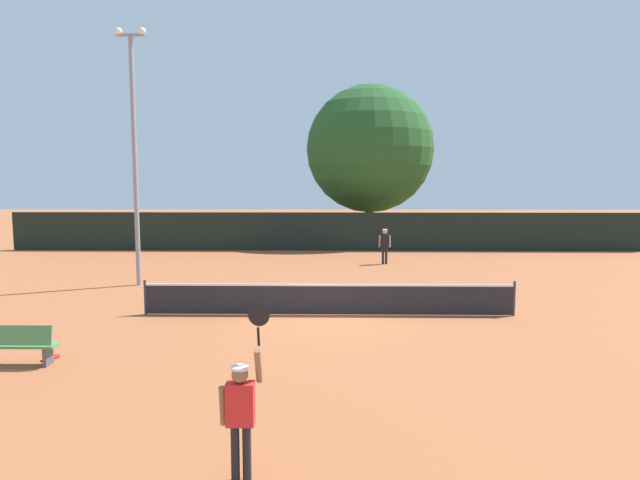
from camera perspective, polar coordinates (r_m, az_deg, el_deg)
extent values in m
plane|color=#9E5633|center=(17.30, 0.88, -7.64)|extent=(120.00, 120.00, 0.00)
cube|color=#232328|center=(17.20, 0.88, -6.10)|extent=(11.28, 0.03, 0.91)
cube|color=white|center=(17.11, 0.88, -4.62)|extent=(11.28, 0.04, 0.06)
cylinder|color=#333338|center=(18.09, -17.37, -5.58)|extent=(0.08, 0.08, 1.07)
cylinder|color=#333338|center=(18.08, 19.15, -5.65)|extent=(0.08, 0.08, 1.07)
cube|color=black|center=(32.58, 0.94, 0.87)|extent=(37.17, 0.12, 2.23)
cube|color=red|center=(7.99, -8.12, -16.18)|extent=(0.38, 0.22, 0.60)
sphere|color=#8C6647|center=(7.84, -8.17, -13.43)|extent=(0.23, 0.23, 0.23)
cylinder|color=white|center=(7.81, -8.18, -12.76)|extent=(0.24, 0.24, 0.04)
cylinder|color=black|center=(8.29, -8.63, -20.65)|extent=(0.12, 0.12, 0.81)
cylinder|color=black|center=(8.27, -7.46, -20.71)|extent=(0.12, 0.12, 0.81)
cylinder|color=#8C6647|center=(8.04, -9.88, -16.29)|extent=(0.09, 0.17, 0.57)
cylinder|color=#8C6647|center=(7.86, -6.31, -12.62)|extent=(0.09, 0.32, 0.55)
cylinder|color=black|center=(7.80, -6.29, -9.75)|extent=(0.04, 0.11, 0.28)
ellipsoid|color=black|center=(7.78, -6.26, -7.57)|extent=(0.30, 0.13, 0.36)
cube|color=black|center=(27.54, 6.61, -0.05)|extent=(0.38, 0.22, 0.63)
sphere|color=tan|center=(27.50, 6.62, 0.84)|extent=(0.24, 0.24, 0.24)
cylinder|color=white|center=(27.49, 6.63, 1.05)|extent=(0.25, 0.25, 0.04)
cylinder|color=black|center=(27.62, 6.43, -1.57)|extent=(0.12, 0.12, 0.85)
cylinder|color=black|center=(27.64, 6.76, -1.57)|extent=(0.12, 0.12, 0.85)
cylinder|color=tan|center=(27.52, 6.11, -0.11)|extent=(0.09, 0.18, 0.60)
cylinder|color=tan|center=(27.57, 7.11, -0.11)|extent=(0.09, 0.16, 0.60)
sphere|color=#CCE033|center=(18.81, 7.50, -6.46)|extent=(0.07, 0.07, 0.07)
cylinder|color=black|center=(14.46, -26.06, -11.00)|extent=(0.28, 0.04, 0.04)
ellipsoid|color=red|center=(14.73, -25.49, -10.66)|extent=(0.28, 0.36, 0.04)
cube|color=#478C4C|center=(14.41, -28.51, -9.40)|extent=(1.80, 0.40, 0.06)
cube|color=#478C4C|center=(14.19, -28.93, -8.49)|extent=(1.80, 0.12, 0.44)
cube|color=#4C4C51|center=(14.14, -25.95, -10.51)|extent=(0.08, 0.36, 0.45)
cylinder|color=gray|center=(22.86, -18.33, 7.40)|extent=(0.18, 0.18, 9.48)
cube|color=gray|center=(23.48, -18.75, 19.17)|extent=(1.10, 0.10, 0.10)
sphere|color=#F2EDCC|center=(23.66, -19.85, 19.35)|extent=(0.28, 0.28, 0.28)
sphere|color=#F2EDCC|center=(23.37, -17.66, 19.59)|extent=(0.28, 0.28, 0.28)
cylinder|color=brown|center=(37.08, 5.04, 2.10)|extent=(0.56, 0.56, 3.00)
sphere|color=#235123|center=(37.04, 5.10, 9.21)|extent=(8.26, 8.26, 8.26)
cube|color=#B7B7BC|center=(40.35, -10.87, 1.06)|extent=(2.46, 4.42, 0.90)
cube|color=#2D333D|center=(40.00, -10.98, 2.12)|extent=(1.99, 2.41, 0.64)
cylinder|color=black|center=(41.92, -11.61, 0.82)|extent=(0.22, 0.60, 0.60)
cylinder|color=black|center=(41.58, -9.32, 0.82)|extent=(0.22, 0.60, 0.60)
cylinder|color=black|center=(39.21, -12.49, 0.43)|extent=(0.22, 0.60, 0.60)
cylinder|color=black|center=(38.84, -10.05, 0.43)|extent=(0.22, 0.60, 0.60)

